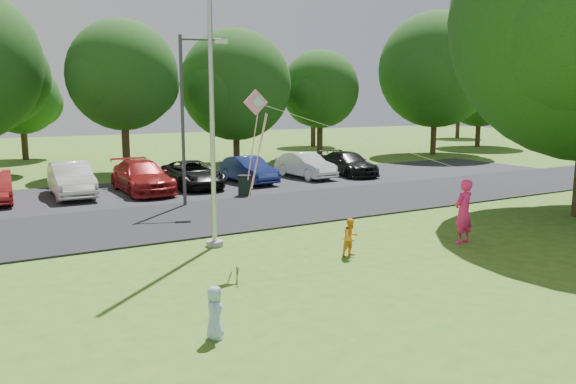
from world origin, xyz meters
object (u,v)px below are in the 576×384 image
flagpole (212,103)px  kite (261,119)px  child_blue (215,313)px  street_lamp (189,105)px  child_yellow (351,237)px  trash_can (244,186)px  woman (463,212)px

flagpole → kite: 1.99m
child_blue → kite: kite is taller
street_lamp → kite: (-1.02, -8.15, -0.30)m
child_yellow → kite: (-2.24, 1.01, 3.22)m
child_yellow → child_blue: size_ratio=1.08×
kite → child_yellow: bearing=-19.4°
child_blue → kite: 6.12m
street_lamp → child_yellow: size_ratio=6.32×
kite → flagpole: bearing=112.8°
flagpole → child_yellow: size_ratio=9.39×
trash_can → child_blue: bearing=-117.5°
flagpole → woman: flagpole is taller
street_lamp → child_yellow: (1.22, -9.16, -3.51)m
flagpole → street_lamp: (1.62, 6.30, -0.12)m
street_lamp → child_blue: 13.46m
street_lamp → trash_can: street_lamp is taller
woman → flagpole: bearing=-35.8°
trash_can → woman: (2.12, -10.68, 0.49)m
woman → street_lamp: bearing=-71.5°
child_yellow → child_blue: bearing=-155.4°
flagpole → woman: bearing=-27.3°
street_lamp → child_blue: bearing=-87.4°
street_lamp → trash_can: bearing=40.4°
flagpole → child_yellow: 5.42m
woman → child_blue: 9.44m
flagpole → kite: flagpole is taller
flagpole → woman: (6.57, -3.38, -3.20)m
woman → child_blue: woman is taller
child_yellow → child_blue: 6.19m
street_lamp → trash_can: (2.83, 1.00, -3.56)m
flagpole → kite: (0.60, -1.85, -0.42)m
trash_can → child_yellow: (-1.61, -10.15, 0.05)m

